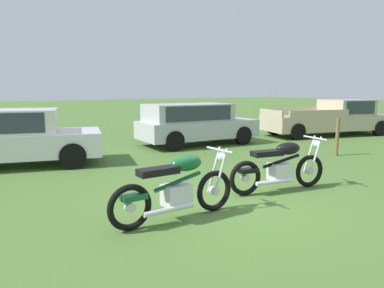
{
  "coord_description": "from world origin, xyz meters",
  "views": [
    {
      "loc": [
        -3.75,
        -4.7,
        1.93
      ],
      "look_at": [
        0.17,
        1.5,
        0.81
      ],
      "focal_mm": 33.47,
      "sensor_mm": 36.0,
      "label": 1
    }
  ],
  "objects_px": {
    "car_white": "(1,134)",
    "car_silver": "(193,121)",
    "motorcycle_green": "(177,188)",
    "pickup_truck_beige": "(332,117)",
    "motorcycle_black": "(280,166)",
    "fence_post_wooden": "(337,137)"
  },
  "relations": [
    {
      "from": "car_white",
      "to": "car_silver",
      "type": "height_order",
      "value": "same"
    },
    {
      "from": "motorcycle_green",
      "to": "pickup_truck_beige",
      "type": "height_order",
      "value": "pickup_truck_beige"
    },
    {
      "from": "motorcycle_green",
      "to": "pickup_truck_beige",
      "type": "relative_size",
      "value": 0.37
    },
    {
      "from": "motorcycle_green",
      "to": "pickup_truck_beige",
      "type": "xyz_separation_m",
      "value": [
        10.52,
        5.11,
        0.27
      ]
    },
    {
      "from": "motorcycle_black",
      "to": "pickup_truck_beige",
      "type": "relative_size",
      "value": 0.37
    },
    {
      "from": "motorcycle_black",
      "to": "car_white",
      "type": "relative_size",
      "value": 0.45
    },
    {
      "from": "motorcycle_green",
      "to": "pickup_truck_beige",
      "type": "distance_m",
      "value": 11.7
    },
    {
      "from": "motorcycle_green",
      "to": "pickup_truck_beige",
      "type": "bearing_deg",
      "value": 24.16
    },
    {
      "from": "motorcycle_black",
      "to": "fence_post_wooden",
      "type": "relative_size",
      "value": 1.91
    },
    {
      "from": "motorcycle_green",
      "to": "car_silver",
      "type": "height_order",
      "value": "car_silver"
    },
    {
      "from": "motorcycle_green",
      "to": "fence_post_wooden",
      "type": "bearing_deg",
      "value": 15.28
    },
    {
      "from": "fence_post_wooden",
      "to": "car_white",
      "type": "bearing_deg",
      "value": 157.15
    },
    {
      "from": "car_silver",
      "to": "fence_post_wooden",
      "type": "bearing_deg",
      "value": -56.05
    },
    {
      "from": "motorcycle_green",
      "to": "car_white",
      "type": "xyz_separation_m",
      "value": [
        -1.86,
        5.55,
        0.35
      ]
    },
    {
      "from": "car_white",
      "to": "fence_post_wooden",
      "type": "relative_size",
      "value": 4.23
    },
    {
      "from": "car_silver",
      "to": "pickup_truck_beige",
      "type": "distance_m",
      "value": 6.48
    },
    {
      "from": "motorcycle_black",
      "to": "pickup_truck_beige",
      "type": "bearing_deg",
      "value": 40.02
    },
    {
      "from": "motorcycle_black",
      "to": "car_white",
      "type": "xyz_separation_m",
      "value": [
        -4.28,
        5.28,
        0.36
      ]
    },
    {
      "from": "motorcycle_green",
      "to": "motorcycle_black",
      "type": "xyz_separation_m",
      "value": [
        2.42,
        0.27,
        -0.01
      ]
    },
    {
      "from": "pickup_truck_beige",
      "to": "fence_post_wooden",
      "type": "height_order",
      "value": "pickup_truck_beige"
    },
    {
      "from": "motorcycle_black",
      "to": "car_silver",
      "type": "relative_size",
      "value": 0.51
    },
    {
      "from": "car_silver",
      "to": "fence_post_wooden",
      "type": "relative_size",
      "value": 3.77
    }
  ]
}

